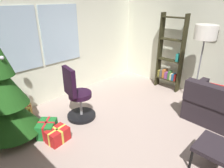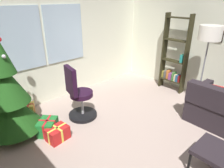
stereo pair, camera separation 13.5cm
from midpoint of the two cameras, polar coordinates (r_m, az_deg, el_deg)
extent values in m
cube|color=#AB9489|center=(3.39, 12.11, -18.43)|extent=(4.81, 5.12, 0.10)
cube|color=silver|center=(4.57, -14.31, 12.20)|extent=(4.81, 0.10, 2.66)
cube|color=silver|center=(4.16, -24.36, 11.61)|extent=(0.90, 0.03, 1.20)
cube|color=silver|center=(4.55, -12.75, 14.02)|extent=(0.90, 0.03, 1.20)
cube|color=black|center=(4.86, 28.68, 12.14)|extent=(0.02, 0.28, 0.24)
cube|color=#272025|center=(4.27, 24.97, -1.51)|extent=(0.86, 0.15, 0.20)
cube|color=red|center=(3.91, 30.11, -3.76)|extent=(0.20, 0.42, 0.41)
cube|color=#272025|center=(3.08, 28.76, -16.60)|extent=(0.53, 0.47, 0.06)
cylinder|color=black|center=(3.07, 22.69, -20.18)|extent=(0.04, 0.04, 0.32)
cylinder|color=black|center=(3.41, 26.24, -15.79)|extent=(0.04, 0.04, 0.32)
cylinder|color=#4C331E|center=(3.85, -24.97, -12.18)|extent=(0.12, 0.12, 0.16)
cone|color=#1D4D17|center=(3.64, -26.08, -6.91)|extent=(0.92, 0.92, 0.66)
cone|color=#1D4D17|center=(3.43, -27.53, 0.14)|extent=(0.67, 0.67, 0.66)
sphere|color=silver|center=(3.16, -27.77, 7.08)|extent=(0.06, 0.06, 0.06)
cube|color=red|center=(3.49, -14.35, -13.74)|extent=(0.37, 0.29, 0.23)
cube|color=#EAD84C|center=(3.49, -14.35, -13.74)|extent=(0.36, 0.08, 0.24)
cube|color=#EAD84C|center=(3.49, -14.35, -13.74)|extent=(0.07, 0.26, 0.24)
cube|color=#1E722D|center=(3.66, -17.07, -11.79)|extent=(0.44, 0.44, 0.26)
cube|color=red|center=(3.66, -17.07, -11.79)|extent=(0.28, 0.26, 0.27)
cube|color=red|center=(3.66, -17.07, -11.79)|extent=(0.22, 0.24, 0.27)
cube|color=gold|center=(4.35, -22.06, -6.78)|extent=(0.29, 0.31, 0.22)
cube|color=#B21919|center=(4.35, -22.06, -6.78)|extent=(0.15, 0.24, 0.23)
cube|color=#B21919|center=(4.35, -22.06, -6.78)|extent=(0.20, 0.13, 0.23)
cylinder|color=black|center=(4.05, -7.45, -8.80)|extent=(0.56, 0.56, 0.06)
cylinder|color=#B2B2B7|center=(3.92, -7.64, -5.73)|extent=(0.05, 0.05, 0.44)
cylinder|color=black|center=(3.82, -7.82, -2.87)|extent=(0.44, 0.44, 0.09)
cube|color=black|center=(3.62, -10.80, 0.83)|extent=(0.15, 0.40, 0.52)
cube|color=black|center=(4.96, 21.45, 7.44)|extent=(0.18, 0.04, 1.87)
cube|color=black|center=(5.23, 15.59, 9.02)|extent=(0.18, 0.04, 1.87)
cube|color=black|center=(5.30, 17.50, 1.12)|extent=(0.18, 0.56, 0.02)
cube|color=black|center=(5.13, 18.19, 6.35)|extent=(0.18, 0.56, 0.02)
cube|color=black|center=(5.01, 18.94, 11.87)|extent=(0.18, 0.56, 0.02)
cube|color=black|center=(4.94, 19.75, 17.61)|extent=(0.18, 0.56, 0.02)
cube|color=maroon|center=(5.19, 19.77, 1.45)|extent=(0.14, 0.05, 0.17)
cube|color=navy|center=(5.21, 19.17, 1.62)|extent=(0.16, 0.05, 0.17)
cube|color=beige|center=(5.23, 18.66, 1.78)|extent=(0.15, 0.05, 0.16)
cube|color=#3A7234|center=(5.24, 18.17, 2.20)|extent=(0.16, 0.04, 0.22)
cube|color=#7A3B7B|center=(5.28, 17.45, 2.19)|extent=(0.16, 0.07, 0.17)
cube|color=#BE662D|center=(5.32, 16.77, 2.71)|extent=(0.14, 0.07, 0.22)
cube|color=#565659|center=(5.37, 16.05, 2.85)|extent=(0.13, 0.06, 0.19)
cube|color=olive|center=(5.41, 15.35, 2.93)|extent=(0.13, 0.07, 0.17)
cube|color=teal|center=(5.03, 20.47, 6.93)|extent=(0.15, 0.07, 0.19)
cylinder|color=slate|center=(4.81, 23.91, -5.40)|extent=(0.28, 0.28, 0.03)
cylinder|color=slate|center=(4.53, 25.41, 2.58)|extent=(0.03, 0.03, 1.41)
cylinder|color=white|center=(4.33, 27.40, 13.01)|extent=(0.43, 0.43, 0.28)
camera|label=1|loc=(0.07, -88.77, 0.54)|focal=31.61mm
camera|label=2|loc=(0.07, 91.23, -0.54)|focal=31.61mm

